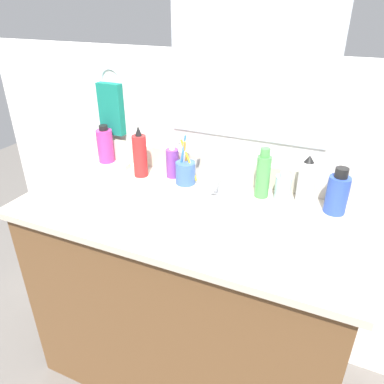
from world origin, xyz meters
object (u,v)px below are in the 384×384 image
Objects in this scene: bottle_gel_clear at (283,187)px; cup_blue_plastic at (185,171)px; faucet at (219,189)px; hand_towel at (111,109)px; bottle_cream_purple at (172,163)px; bottle_soap_pink at (105,145)px; bottle_shampoo_blue at (337,193)px; soap_bar at (122,166)px; bottle_spray_red at (140,155)px; bottle_lotion_white at (306,181)px; bottle_toner_green at (263,175)px.

cup_blue_plastic is (-0.37, -0.03, 0.00)m from bottle_gel_clear.
faucet is 0.23m from bottle_gel_clear.
hand_towel is at bearing 164.29° from faucet.
bottle_soap_pink reaches higher than bottle_cream_purple.
bottle_shampoo_blue is (0.96, -0.11, -0.15)m from hand_towel.
bottle_soap_pink is at bearing 170.24° from faucet.
soap_bar is (0.10, -0.10, -0.21)m from hand_towel.
hand_towel is 1.12× the size of cup_blue_plastic.
bottle_spray_red is 0.23m from bottle_soap_pink.
bottle_soap_pink is (-0.96, 0.05, 0.00)m from bottle_shampoo_blue.
bottle_gel_clear is 0.57m from bottle_spray_red.
bottle_lotion_white is 0.90× the size of cup_blue_plastic.
bottle_spray_red reaches higher than faucet.
bottle_gel_clear is 0.59× the size of bottle_lotion_white.
bottle_lotion_white is (0.15, 0.02, -0.00)m from bottle_toner_green.
bottle_cream_purple is 1.29× the size of bottle_gel_clear.
bottle_toner_green is at bearing 177.71° from bottle_shampoo_blue.
faucet is 2.50× the size of soap_bar.
bottle_soap_pink is 2.58× the size of soap_bar.
bottle_cream_purple reaches higher than faucet.
bottle_spray_red is at bearing -178.76° from bottle_shampoo_blue.
bottle_toner_green is (0.37, -0.02, 0.02)m from bottle_cream_purple.
bottle_gel_clear is (0.78, -0.09, -0.17)m from hand_towel.
bottle_cream_purple is 0.13m from bottle_spray_red.
hand_towel is 0.87m from bottle_lotion_white.
bottle_gel_clear reaches higher than soap_bar.
bottle_toner_green is (-0.25, 0.01, 0.01)m from bottle_shampoo_blue.
faucet is 1.54× the size of bottle_gel_clear.
bottle_spray_red is 3.27× the size of soap_bar.
bottle_cream_purple is 0.64× the size of bottle_spray_red.
bottle_gel_clear is 0.18m from bottle_shampoo_blue.
bottle_shampoo_blue reaches higher than bottle_cream_purple.
bottle_spray_red is at bearing -176.94° from cup_blue_plastic.
bottle_lotion_white is (0.29, 0.08, 0.05)m from faucet.
bottle_lotion_white is at bearing 7.98° from bottle_toner_green.
soap_bar is at bearing -175.81° from bottle_cream_purple.
bottle_cream_purple is 0.44m from bottle_gel_clear.
soap_bar is (-0.11, 0.03, -0.08)m from bottle_spray_red.
hand_towel is 0.61m from faucet.
soap_bar is (-0.23, -0.02, -0.05)m from bottle_cream_purple.
bottle_cream_purple is 0.82× the size of bottle_soap_pink.
bottle_toner_green is 1.13× the size of bottle_soap_pink.
bottle_gel_clear is 0.37m from cup_blue_plastic.
bottle_shampoo_blue is 0.97m from bottle_soap_pink.
bottle_cream_purple is 0.37m from bottle_toner_green.
bottle_cream_purple is 2.11× the size of soap_bar.
hand_towel reaches higher than soap_bar.
hand_towel is 0.80m from bottle_gel_clear.
bottle_soap_pink is 0.84× the size of cup_blue_plastic.
bottle_lotion_white is (0.64, 0.05, -0.01)m from bottle_spray_red.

